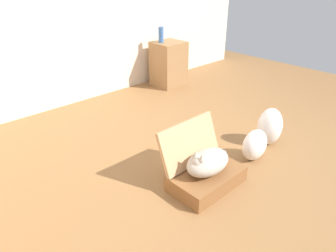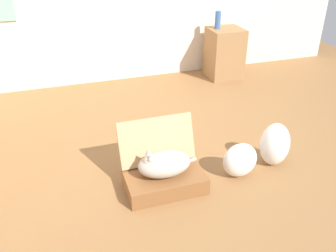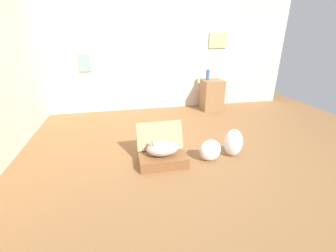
{
  "view_description": "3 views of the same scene",
  "coord_description": "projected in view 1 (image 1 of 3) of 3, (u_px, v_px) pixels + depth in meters",
  "views": [
    {
      "loc": [
        -2.1,
        -1.75,
        1.75
      ],
      "look_at": [
        -0.23,
        0.25,
        0.35
      ],
      "focal_mm": 33.71,
      "sensor_mm": 36.0,
      "label": 1
    },
    {
      "loc": [
        -1.03,
        -2.65,
        1.96
      ],
      "look_at": [
        -0.12,
        0.14,
        0.32
      ],
      "focal_mm": 38.88,
      "sensor_mm": 36.0,
      "label": 2
    },
    {
      "loc": [
        -0.79,
        -3.0,
        1.7
      ],
      "look_at": [
        -0.16,
        0.02,
        0.42
      ],
      "focal_mm": 24.15,
      "sensor_mm": 36.0,
      "label": 3
    }
  ],
  "objects": [
    {
      "name": "ground_plane",
      "position": [
        201.0,
        158.0,
        3.21
      ],
      "size": [
        7.68,
        7.68,
        0.0
      ],
      "primitive_type": "plane",
      "color": "olive",
      "rests_on": "ground"
    },
    {
      "name": "side_table",
      "position": [
        169.0,
        64.0,
        5.04
      ],
      "size": [
        0.46,
        0.43,
        0.69
      ],
      "primitive_type": "cube",
      "color": "olive",
      "rests_on": "ground"
    },
    {
      "name": "vase_tall",
      "position": [
        161.0,
        35.0,
        4.78
      ],
      "size": [
        0.08,
        0.08,
        0.23
      ],
      "primitive_type": "cylinder",
      "color": "#38609E",
      "rests_on": "side_table"
    },
    {
      "name": "plastic_bag_clear",
      "position": [
        270.0,
        126.0,
        3.38
      ],
      "size": [
        0.27,
        0.26,
        0.42
      ],
      "primitive_type": "ellipsoid",
      "color": "white",
      "rests_on": "ground"
    },
    {
      "name": "wall_back",
      "position": [
        75.0,
        4.0,
        4.09
      ],
      "size": [
        6.4,
        0.15,
        2.6
      ],
      "color": "beige",
      "rests_on": "ground"
    },
    {
      "name": "suitcase_base",
      "position": [
        207.0,
        179.0,
        2.78
      ],
      "size": [
        0.65,
        0.4,
        0.15
      ],
      "primitive_type": "cube",
      "color": "brown",
      "rests_on": "ground"
    },
    {
      "name": "suitcase_lid",
      "position": [
        190.0,
        143.0,
        2.8
      ],
      "size": [
        0.65,
        0.18,
        0.39
      ],
      "primitive_type": "cube",
      "rotation": [
        1.2,
        0.0,
        0.0
      ],
      "color": "tan",
      "rests_on": "suitcase_base"
    },
    {
      "name": "cat",
      "position": [
        207.0,
        162.0,
        2.69
      ],
      "size": [
        0.52,
        0.28,
        0.25
      ],
      "color": "#B2A899",
      "rests_on": "suitcase_base"
    },
    {
      "name": "plastic_bag_white",
      "position": [
        255.0,
        145.0,
        3.13
      ],
      "size": [
        0.31,
        0.2,
        0.32
      ],
      "primitive_type": "ellipsoid",
      "color": "white",
      "rests_on": "ground"
    }
  ]
}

